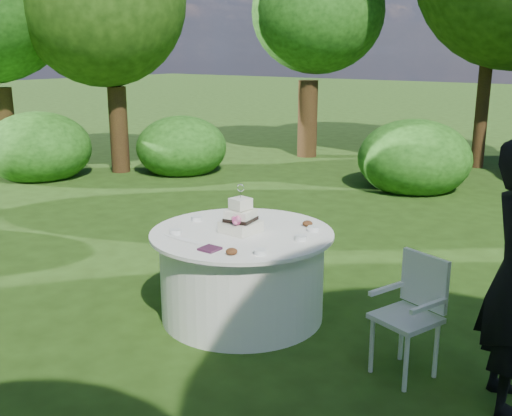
# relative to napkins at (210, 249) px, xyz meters

# --- Properties ---
(ground) EXTENTS (80.00, 80.00, 0.00)m
(ground) POSITION_rel_napkins_xyz_m (-0.10, 0.53, -0.78)
(ground) COLOR #20390F
(ground) RESTS_ON ground
(napkins) EXTENTS (0.14, 0.14, 0.02)m
(napkins) POSITION_rel_napkins_xyz_m (0.00, 0.00, 0.00)
(napkins) COLOR #441D38
(napkins) RESTS_ON table
(feather_plume) EXTENTS (0.48, 0.07, 0.01)m
(feather_plume) POSITION_rel_napkins_xyz_m (-0.32, 0.06, -0.00)
(feather_plume) COLOR white
(feather_plume) RESTS_ON table
(table) EXTENTS (1.56, 1.56, 0.77)m
(table) POSITION_rel_napkins_xyz_m (-0.10, 0.53, -0.39)
(table) COLOR white
(table) RESTS_ON ground
(cake) EXTENTS (0.29, 0.30, 0.42)m
(cake) POSITION_rel_napkins_xyz_m (-0.09, 0.50, 0.10)
(cake) COLOR white
(cake) RESTS_ON table
(chair) EXTENTS (0.49, 0.49, 0.87)m
(chair) POSITION_rel_napkins_xyz_m (1.45, 0.50, -0.26)
(chair) COLOR silver
(chair) RESTS_ON ground
(votives) EXTENTS (1.16, 0.91, 0.04)m
(votives) POSITION_rel_napkins_xyz_m (-0.06, 0.55, 0.01)
(votives) COLOR white
(votives) RESTS_ON table
(petal_cups) EXTENTS (0.15, 1.07, 0.05)m
(petal_cups) POSITION_rel_napkins_xyz_m (0.23, 0.51, 0.02)
(petal_cups) COLOR #562D16
(petal_cups) RESTS_ON table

